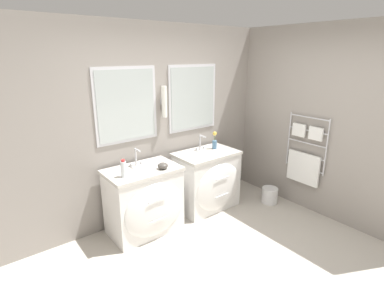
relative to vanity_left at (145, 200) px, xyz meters
name	(u,v)px	position (x,y,z in m)	size (l,w,h in m)	color
ground_plane	(249,278)	(0.41, -1.40, -0.44)	(16.00, 16.00, 0.00)	#BCB5A8
wall_back	(155,123)	(0.41, 0.39, 0.87)	(5.15, 0.15, 2.60)	gray
wall_right	(297,119)	(2.21, -0.61, 0.85)	(0.13, 3.65, 2.60)	gray
vanity_left	(145,200)	(0.00, 0.00, 0.00)	(0.90, 0.64, 0.85)	white
vanity_right	(208,180)	(1.04, 0.00, 0.00)	(0.90, 0.64, 0.85)	white
faucet_left	(136,157)	(0.00, 0.17, 0.53)	(0.17, 0.14, 0.23)	silver
faucet_right	(201,143)	(1.04, 0.17, 0.53)	(0.17, 0.14, 0.23)	silver
toiletry_bottle	(124,169)	(-0.28, -0.06, 0.52)	(0.07, 0.07, 0.21)	silver
amenity_bowl	(163,166)	(0.20, -0.12, 0.46)	(0.13, 0.13, 0.08)	#4C4742
flower_vase	(215,141)	(1.25, 0.10, 0.53)	(0.07, 0.07, 0.26)	teal
waste_bin	(270,195)	(1.89, -0.48, -0.31)	(0.24, 0.24, 0.24)	silver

